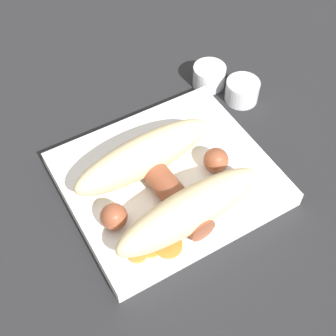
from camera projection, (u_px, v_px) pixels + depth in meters
name	position (u px, v px, depth m)	size (l,w,h in m)	color
ground_plane	(168.00, 184.00, 0.54)	(3.00, 3.00, 0.00)	#232326
food_tray	(168.00, 179.00, 0.53)	(0.23, 0.20, 0.02)	white
bread_roll	(166.00, 182.00, 0.49)	(0.18, 0.14, 0.05)	beige
sausage	(167.00, 187.00, 0.50)	(0.16, 0.13, 0.03)	brown
pickled_veggies	(156.00, 238.00, 0.47)	(0.07, 0.07, 0.00)	orange
condiment_cup_near	(242.00, 92.00, 0.62)	(0.04, 0.04, 0.03)	silver
condiment_cup_far	(209.00, 77.00, 0.63)	(0.04, 0.04, 0.03)	silver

